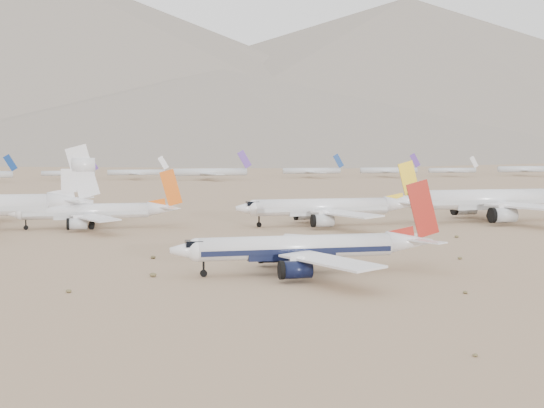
{
  "coord_description": "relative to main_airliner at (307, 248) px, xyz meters",
  "views": [
    {
      "loc": [
        -38.73,
        -124.82,
        21.3
      ],
      "look_at": [
        -0.79,
        47.05,
        7.0
      ],
      "focal_mm": 50.0,
      "sensor_mm": 36.0,
      "label": 1
    }
  ],
  "objects": [
    {
      "name": "foothills",
      "position": [
        533.35,
        1106.34,
        62.97
      ],
      "size": [
        4637.5,
        1395.0,
        155.0
      ],
      "color": "slate",
      "rests_on": "ground"
    },
    {
      "name": "row2_navy_widebody",
      "position": [
        72.75,
        68.02,
        1.64
      ],
      "size": [
        58.55,
        57.26,
        20.83
      ],
      "color": "white",
      "rests_on": "ground"
    },
    {
      "name": "ground",
      "position": [
        6.68,
        6.34,
        -4.18
      ],
      "size": [
        7000.0,
        7000.0,
        0.0
      ],
      "primitive_type": "plane",
      "color": "#937356",
      "rests_on": "ground"
    },
    {
      "name": "row2_gold_tail",
      "position": [
        24.13,
        67.69,
        0.49
      ],
      "size": [
        46.85,
        45.82,
        16.68
      ],
      "color": "white",
      "rests_on": "ground"
    },
    {
      "name": "desert_scrub",
      "position": [
        4.33,
        -20.83,
        -3.88
      ],
      "size": [
        261.14,
        121.67,
        0.64
      ],
      "color": "brown",
      "rests_on": "ground"
    },
    {
      "name": "row2_orange_tail",
      "position": [
        -35.06,
        74.27,
        -0.05
      ],
      "size": [
        41.18,
        40.28,
        14.69
      ],
      "color": "white",
      "rests_on": "ground"
    },
    {
      "name": "distant_storage_row",
      "position": [
        0.75,
        319.31,
        0.13
      ],
      "size": [
        522.32,
        56.2,
        14.79
      ],
      "color": "silver",
      "rests_on": "ground"
    },
    {
      "name": "mountain_range",
      "position": [
        76.86,
        1654.36,
        186.14
      ],
      "size": [
        7354.0,
        3024.0,
        470.0
      ],
      "color": "slate",
      "rests_on": "ground"
    },
    {
      "name": "main_airliner",
      "position": [
        0.0,
        0.0,
        0.0
      ],
      "size": [
        43.04,
        42.04,
        15.19
      ],
      "color": "white",
      "rests_on": "ground"
    }
  ]
}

